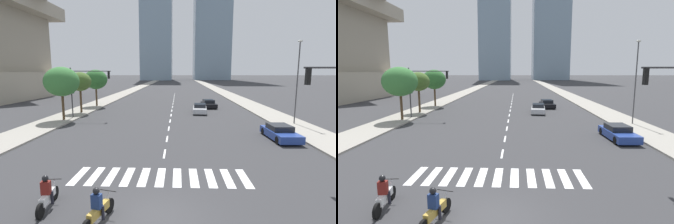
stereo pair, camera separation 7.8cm
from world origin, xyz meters
TOP-DOWN VIEW (x-y plane):
  - ground_plane at (0.00, 0.00)m, footprint 800.00×800.00m
  - sidewalk_east at (13.12, 30.00)m, footprint 4.00×260.00m
  - sidewalk_west at (-13.12, 30.00)m, footprint 4.00×260.00m
  - crosswalk_near at (0.00, 4.00)m, footprint 9.45×2.53m
  - lane_divider_center at (0.00, 32.00)m, footprint 0.14×50.00m
  - motorcycle_lead at (-2.02, -0.42)m, footprint 0.84×2.17m
  - motorcycle_third at (-4.48, 0.59)m, footprint 0.70×2.14m
  - sedan_blue_0 at (9.55, 12.30)m, footprint 2.05×4.61m
  - sedan_silver_1 at (3.92, 26.08)m, footprint 2.15×4.74m
  - sedan_black_2 at (5.78, 31.55)m, footprint 2.21×4.72m
  - traffic_signal_far at (-10.11, 21.20)m, footprint 5.14×0.28m
  - street_lamp_east at (13.42, 18.43)m, footprint 0.50×0.24m
  - street_tree_nearest at (-12.32, 19.57)m, footprint 3.90×3.90m
  - street_tree_second at (-12.32, 25.02)m, footprint 2.98×2.98m
  - street_tree_third at (-12.32, 31.73)m, footprint 3.65×3.65m

SIDE VIEW (x-z plane):
  - ground_plane at x=0.00m, z-range 0.00..0.00m
  - lane_divider_center at x=0.00m, z-range 0.00..0.01m
  - crosswalk_near at x=0.00m, z-range 0.00..0.01m
  - sidewalk_east at x=13.12m, z-range 0.00..0.15m
  - sidewalk_west at x=-13.12m, z-range 0.00..0.15m
  - sedan_blue_0 at x=9.55m, z-range -0.04..1.18m
  - sedan_black_2 at x=5.78m, z-range -0.04..1.19m
  - motorcycle_lead at x=-2.02m, z-range -0.16..1.33m
  - sedan_silver_1 at x=3.92m, z-range -0.04..1.21m
  - motorcycle_third at x=-4.48m, z-range -0.16..1.33m
  - traffic_signal_far at x=-10.11m, z-range 1.29..7.25m
  - street_tree_second at x=-12.32m, z-range 1.58..7.03m
  - street_tree_third at x=-12.32m, z-range 1.49..7.31m
  - street_tree_nearest at x=-12.32m, z-range 1.50..7.55m
  - street_lamp_east at x=13.42m, z-range 0.76..9.47m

